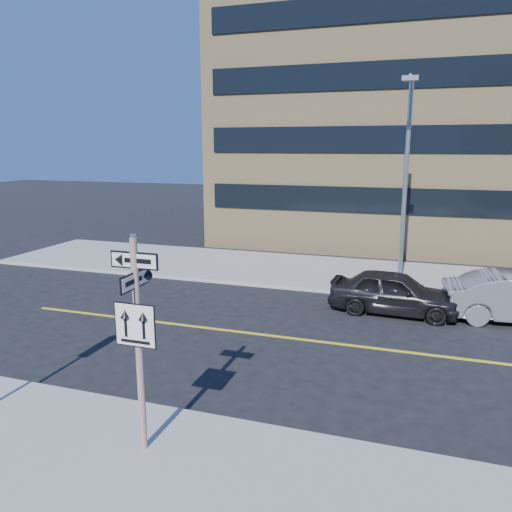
% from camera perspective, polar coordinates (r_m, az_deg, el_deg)
% --- Properties ---
extents(ground, '(120.00, 120.00, 0.00)m').
position_cam_1_polar(ground, '(12.20, -6.41, -15.33)').
color(ground, black).
rests_on(ground, ground).
extents(sign_pole, '(0.92, 0.92, 4.06)m').
position_cam_1_polar(sign_pole, '(9.19, -13.37, -8.52)').
color(sign_pole, beige).
rests_on(sign_pole, near_sidewalk).
extents(parked_car_a, '(2.01, 4.49, 1.50)m').
position_cam_1_polar(parked_car_a, '(17.86, 15.53, -4.01)').
color(parked_car_a, black).
rests_on(parked_car_a, ground).
extents(streetlight_a, '(0.55, 2.25, 8.00)m').
position_cam_1_polar(streetlight_a, '(20.56, 16.76, 9.38)').
color(streetlight_a, gray).
rests_on(streetlight_a, far_sidewalk).
extents(building_brick, '(18.00, 18.00, 18.00)m').
position_cam_1_polar(building_brick, '(35.03, 14.58, 17.53)').
color(building_brick, tan).
rests_on(building_brick, ground).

